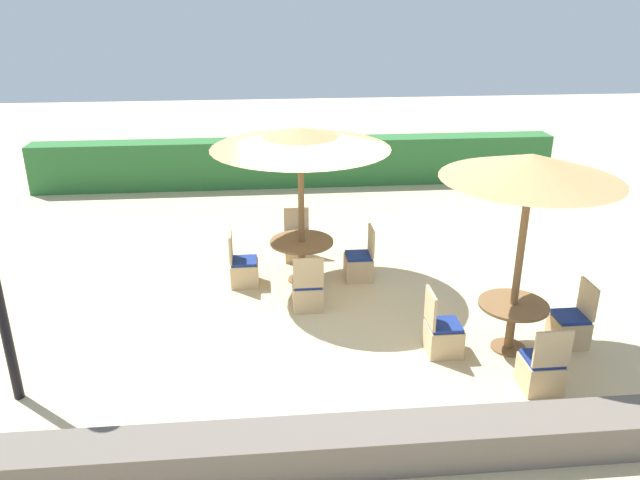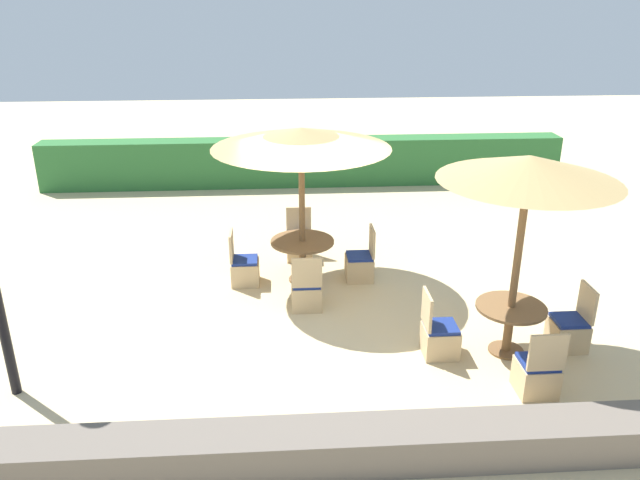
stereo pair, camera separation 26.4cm
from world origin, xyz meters
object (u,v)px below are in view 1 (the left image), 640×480
round_table_center (302,249)px  patio_chair_center_east (359,264)px  patio_chair_front_right_south (541,371)px  patio_chair_center_south (308,293)px  patio_chair_center_north (297,245)px  round_table_front_right (512,315)px  patio_chair_center_west (243,270)px  patio_chair_front_right_west (442,335)px  parasol_front_right (531,168)px  patio_chair_front_right_east (570,327)px  parasol_center (300,139)px

round_table_center → patio_chair_center_east: 1.04m
patio_chair_front_right_south → patio_chair_center_south: 3.62m
patio_chair_center_north → round_table_front_right: bearing=128.7°
patio_chair_center_west → patio_chair_front_right_south: bearing=48.0°
patio_chair_front_right_south → patio_chair_center_west: bearing=138.0°
patio_chair_center_north → patio_chair_front_right_west: bearing=117.5°
parasol_front_right → patio_chair_front_right_west: bearing=-179.8°
patio_chair_front_right_east → patio_chair_front_right_west: (-1.84, -0.06, 0.00)m
patio_chair_front_right_south → patio_chair_center_west: same height
patio_chair_front_right_south → patio_chair_center_west: (-3.73, 3.35, 0.00)m
patio_chair_front_right_east → patio_chair_center_south: 3.84m
patio_chair_front_right_west → patio_chair_center_south: bearing=-129.9°
patio_chair_center_north → round_table_center: bearing=91.4°
round_table_front_right → patio_chair_front_right_south: size_ratio=1.01×
patio_chair_front_right_south → round_table_center: bearing=128.8°
patio_chair_center_west → patio_chair_center_north: bearing=136.0°
parasol_front_right → patio_chair_front_right_south: 2.51m
round_table_front_right → round_table_center: (-2.71, 2.46, 0.05)m
patio_chair_center_north → patio_chair_center_east: bearing=136.3°
patio_chair_front_right_east → patio_chair_center_west: (-4.58, 2.35, 0.00)m
patio_chair_center_east → patio_chair_center_west: same height
parasol_center → round_table_center: 1.89m
parasol_center → patio_chair_center_east: 2.41m
round_table_front_right → patio_chair_front_right_west: 0.99m
parasol_front_right → patio_chair_center_north: bearing=128.7°
round_table_center → patio_chair_center_north: size_ratio=1.15×
patio_chair_front_right_east → parasol_center: size_ratio=0.32×
patio_chair_front_right_east → round_table_center: (-3.59, 2.41, 0.31)m
round_table_center → patio_chair_center_south: size_ratio=1.15×
patio_chair_center_north → patio_chair_center_west: (-0.97, -1.00, 0.00)m
patio_chair_front_right_south → parasol_center: size_ratio=0.32×
round_table_front_right → patio_chair_center_north: (-2.73, 3.41, -0.27)m
patio_chair_front_right_west → parasol_center: (-1.75, 2.46, 2.20)m
patio_chair_front_right_east → patio_chair_front_right_south: same height
round_table_front_right → patio_chair_front_right_south: bearing=-88.2°
parasol_front_right → patio_chair_front_right_east: (0.89, 0.05, -2.33)m
parasol_front_right → patio_chair_center_east: (-1.72, 2.44, -2.33)m
patio_chair_front_right_west → round_table_center: size_ratio=0.87×
round_table_front_right → patio_chair_center_east: (-1.72, 2.44, -0.27)m
patio_chair_center_east → patio_chair_center_west: size_ratio=1.00×
parasol_front_right → patio_chair_center_east: size_ratio=2.98×
patio_chair_front_right_west → parasol_center: parasol_center is taller
patio_chair_front_right_west → patio_chair_center_east: bearing=-162.6°
patio_chair_front_right_east → patio_chair_front_right_west: 1.84m
patio_chair_center_east → patio_chair_front_right_south: bearing=-152.7°
parasol_front_right → patio_chair_front_right_south: bearing=-88.2°
round_table_center → patio_chair_center_north: (-0.02, 0.95, -0.31)m
patio_chair_front_right_south → patio_chair_center_east: same height
parasol_front_right → round_table_front_right: parasol_front_right is taller
patio_chair_front_right_south → patio_chair_front_right_east: bearing=49.5°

